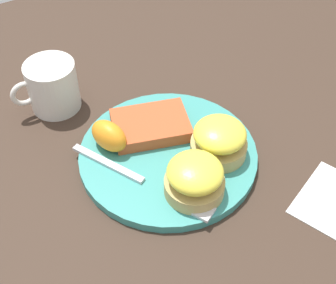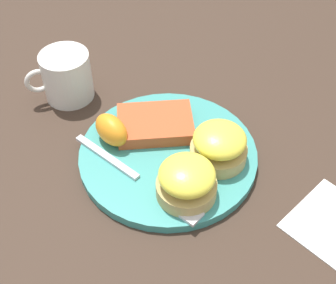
{
  "view_description": "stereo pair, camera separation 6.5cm",
  "coord_description": "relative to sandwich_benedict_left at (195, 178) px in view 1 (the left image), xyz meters",
  "views": [
    {
      "loc": [
        0.23,
        0.39,
        0.51
      ],
      "look_at": [
        0.0,
        0.0,
        0.03
      ],
      "focal_mm": 50.0,
      "sensor_mm": 36.0,
      "label": 1
    },
    {
      "loc": [
        0.17,
        0.42,
        0.51
      ],
      "look_at": [
        0.0,
        0.0,
        0.03
      ],
      "focal_mm": 50.0,
      "sensor_mm": 36.0,
      "label": 2
    }
  ],
  "objects": [
    {
      "name": "plate",
      "position": [
        -0.01,
        -0.08,
        -0.03
      ],
      "size": [
        0.26,
        0.26,
        0.01
      ],
      "primitive_type": "cylinder",
      "color": "teal",
      "rests_on": "ground_plane"
    },
    {
      "name": "sandwich_benedict_right",
      "position": [
        -0.07,
        -0.04,
        0.0
      ],
      "size": [
        0.08,
        0.08,
        0.05
      ],
      "color": "tan",
      "rests_on": "plate"
    },
    {
      "name": "sandwich_benedict_left",
      "position": [
        0.0,
        0.0,
        0.0
      ],
      "size": [
        0.08,
        0.08,
        0.05
      ],
      "color": "tan",
      "rests_on": "plate"
    },
    {
      "name": "fork",
      "position": [
        0.05,
        -0.04,
        -0.02
      ],
      "size": [
        0.12,
        0.21,
        0.0
      ],
      "color": "silver",
      "rests_on": "plate"
    },
    {
      "name": "orange_wedge",
      "position": [
        0.06,
        -0.13,
        -0.0
      ],
      "size": [
        0.05,
        0.07,
        0.04
      ],
      "primitive_type": "ellipsoid",
      "rotation": [
        0.0,
        0.0,
        5.04
      ],
      "color": "orange",
      "rests_on": "plate"
    },
    {
      "name": "hashbrown_patty",
      "position": [
        -0.01,
        -0.13,
        -0.02
      ],
      "size": [
        0.13,
        0.11,
        0.02
      ],
      "primitive_type": "cube",
      "rotation": [
        0.0,
        0.0,
        -0.29
      ],
      "color": "#BB4D29",
      "rests_on": "plate"
    },
    {
      "name": "cup",
      "position": [
        0.09,
        -0.27,
        -0.0
      ],
      "size": [
        0.11,
        0.08,
        0.08
      ],
      "color": "silver",
      "rests_on": "ground_plane"
    },
    {
      "name": "ground_plane",
      "position": [
        -0.01,
        -0.08,
        -0.04
      ],
      "size": [
        1.1,
        1.1,
        0.0
      ],
      "primitive_type": "plane",
      "color": "#38281E"
    }
  ]
}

